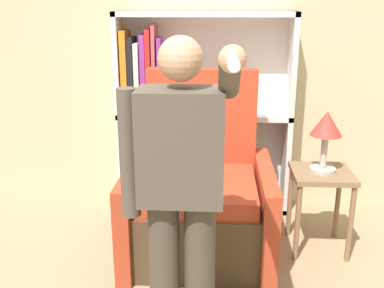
# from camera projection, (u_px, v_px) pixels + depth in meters

# --- Properties ---
(wall_back) EXTENTS (8.00, 0.06, 2.80)m
(wall_back) POSITION_uv_depth(u_px,v_px,m) (199.00, 40.00, 3.67)
(wall_back) COLOR beige
(wall_back) RESTS_ON ground_plane
(bookcase) EXTENTS (1.41, 0.28, 1.63)m
(bookcase) POSITION_uv_depth(u_px,v_px,m) (181.00, 117.00, 3.71)
(bookcase) COLOR white
(bookcase) RESTS_ON ground_plane
(armchair) EXTENTS (0.99, 0.94, 1.24)m
(armchair) POSITION_uv_depth(u_px,v_px,m) (200.00, 198.00, 3.15)
(armchair) COLOR #4C3823
(armchair) RESTS_ON ground_plane
(person_standing) EXTENTS (0.53, 0.78, 1.56)m
(person_standing) POSITION_uv_depth(u_px,v_px,m) (181.00, 188.00, 2.05)
(person_standing) COLOR #473D33
(person_standing) RESTS_ON ground_plane
(side_table) EXTENTS (0.41, 0.41, 0.59)m
(side_table) POSITION_uv_depth(u_px,v_px,m) (321.00, 186.00, 3.11)
(side_table) COLOR #846647
(side_table) RESTS_ON ground_plane
(table_lamp) EXTENTS (0.21, 0.21, 0.42)m
(table_lamp) POSITION_uv_depth(u_px,v_px,m) (326.00, 129.00, 2.99)
(table_lamp) COLOR #B7B2A8
(table_lamp) RESTS_ON side_table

